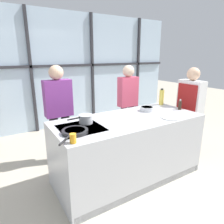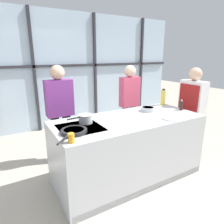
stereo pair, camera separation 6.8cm
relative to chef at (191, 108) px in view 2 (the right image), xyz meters
name	(u,v)px [view 2 (the right image)]	position (x,y,z in m)	size (l,w,h in m)	color
ground_plane	(128,176)	(-1.39, -0.06, -0.89)	(18.00, 18.00, 0.00)	#BCB29E
back_window_wall	(66,71)	(-1.39, 2.68, 0.51)	(6.40, 0.10, 2.80)	silver
demo_island	(128,148)	(-1.39, -0.06, -0.43)	(2.14, 0.93, 0.93)	#B7BABF
chef	(191,108)	(0.00, 0.00, 0.00)	(0.23, 0.45, 1.59)	black
spectator_far_left	(60,109)	(-2.09, 0.93, 0.04)	(0.44, 0.23, 1.64)	black
spectator_center_left	(129,100)	(-0.69, 0.93, 0.03)	(0.39, 0.23, 1.61)	black
frying_pan	(74,131)	(-2.25, -0.19, 0.06)	(0.43, 0.44, 0.04)	#232326
saucepan	(85,119)	(-2.00, 0.07, 0.10)	(0.35, 0.19, 0.11)	silver
white_plate	(171,118)	(-0.88, -0.36, 0.05)	(0.27, 0.27, 0.01)	white
mixing_bowl	(148,109)	(-0.92, 0.10, 0.08)	(0.22, 0.22, 0.06)	silver
oil_bottle	(163,97)	(-0.42, 0.29, 0.18)	(0.08, 0.08, 0.29)	#E0CC4C
pepper_grinder	(181,105)	(-0.41, -0.12, 0.12)	(0.05, 0.05, 0.17)	#332319
juice_glass_near	(71,138)	(-2.36, -0.43, 0.09)	(0.07, 0.07, 0.10)	orange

